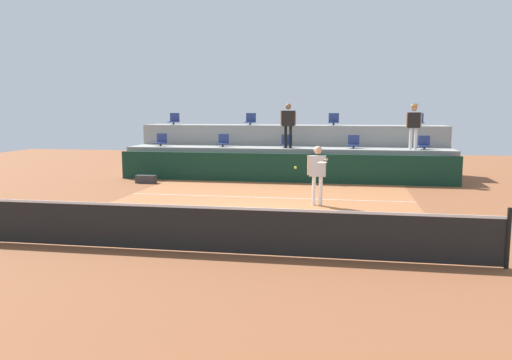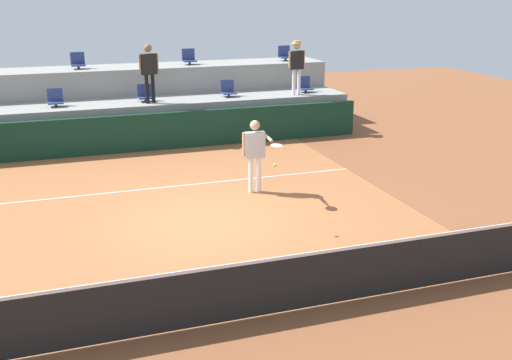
{
  "view_description": "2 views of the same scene",
  "coord_description": "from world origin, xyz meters",
  "px_view_note": "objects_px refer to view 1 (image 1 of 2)",
  "views": [
    {
      "loc": [
        2.44,
        -13.21,
        2.71
      ],
      "look_at": [
        0.32,
        -1.46,
        1.09
      ],
      "focal_mm": 35.78,
      "sensor_mm": 36.0,
      "label": 1
    },
    {
      "loc": [
        -2.71,
        -11.4,
        4.6
      ],
      "look_at": [
        0.66,
        -1.46,
        1.25
      ],
      "focal_mm": 42.51,
      "sensor_mm": 36.0,
      "label": 2
    }
  ],
  "objects_px": {
    "tennis_player": "(318,169)",
    "equipment_bag": "(146,179)",
    "stadium_chair_upper_far_left": "(174,120)",
    "stadium_chair_upper_far_right": "(418,121)",
    "stadium_chair_lower_center": "(287,142)",
    "stadium_chair_lower_far_left": "(161,141)",
    "tennis_ball": "(295,168)",
    "stadium_chair_upper_left": "(251,120)",
    "spectator_in_white": "(288,121)",
    "spectator_with_hat": "(414,122)",
    "stadium_chair_lower_right": "(354,143)",
    "stadium_chair_lower_left": "(223,141)",
    "stadium_chair_lower_far_right": "(424,144)",
    "stadium_chair_upper_right": "(334,120)"
  },
  "relations": [
    {
      "from": "stadium_chair_upper_left",
      "to": "spectator_with_hat",
      "type": "distance_m",
      "value": 7.03
    },
    {
      "from": "stadium_chair_lower_far_right",
      "to": "tennis_player",
      "type": "relative_size",
      "value": 0.3
    },
    {
      "from": "tennis_ball",
      "to": "stadium_chair_lower_center",
      "type": "bearing_deg",
      "value": 98.32
    },
    {
      "from": "stadium_chair_lower_far_right",
      "to": "stadium_chair_upper_far_right",
      "type": "xyz_separation_m",
      "value": [
        -0.03,
        1.8,
        0.85
      ]
    },
    {
      "from": "stadium_chair_lower_left",
      "to": "stadium_chair_upper_left",
      "type": "xyz_separation_m",
      "value": [
        0.81,
        1.8,
        0.85
      ]
    },
    {
      "from": "spectator_in_white",
      "to": "stadium_chair_upper_far_left",
      "type": "bearing_deg",
      "value": 158.21
    },
    {
      "from": "spectator_with_hat",
      "to": "stadium_chair_upper_far_right",
      "type": "bearing_deg",
      "value": 78.67
    },
    {
      "from": "stadium_chair_lower_center",
      "to": "stadium_chair_upper_far_left",
      "type": "xyz_separation_m",
      "value": [
        -5.36,
        1.8,
        0.85
      ]
    },
    {
      "from": "spectator_with_hat",
      "to": "equipment_bag",
      "type": "height_order",
      "value": "spectator_with_hat"
    },
    {
      "from": "stadium_chair_lower_right",
      "to": "tennis_player",
      "type": "xyz_separation_m",
      "value": [
        -1.05,
        -5.88,
        -0.41
      ]
    },
    {
      "from": "stadium_chair_lower_far_left",
      "to": "equipment_bag",
      "type": "bearing_deg",
      "value": -83.74
    },
    {
      "from": "stadium_chair_lower_far_right",
      "to": "equipment_bag",
      "type": "distance_m",
      "value": 10.73
    },
    {
      "from": "equipment_bag",
      "to": "stadium_chair_upper_far_right",
      "type": "bearing_deg",
      "value": 22.04
    },
    {
      "from": "stadium_chair_upper_far_left",
      "to": "stadium_chair_upper_far_right",
      "type": "relative_size",
      "value": 1.0
    },
    {
      "from": "stadium_chair_lower_far_right",
      "to": "stadium_chair_upper_far_left",
      "type": "height_order",
      "value": "stadium_chair_upper_far_left"
    },
    {
      "from": "spectator_with_hat",
      "to": "tennis_ball",
      "type": "distance_m",
      "value": 8.7
    },
    {
      "from": "stadium_chair_lower_far_left",
      "to": "equipment_bag",
      "type": "xyz_separation_m",
      "value": [
        0.26,
        -2.39,
        -1.31
      ]
    },
    {
      "from": "stadium_chair_lower_left",
      "to": "tennis_ball",
      "type": "distance_m",
      "value": 9.07
    },
    {
      "from": "tennis_ball",
      "to": "equipment_bag",
      "type": "height_order",
      "value": "tennis_ball"
    },
    {
      "from": "equipment_bag",
      "to": "stadium_chair_lower_center",
      "type": "bearing_deg",
      "value": 25.33
    },
    {
      "from": "stadium_chair_lower_left",
      "to": "stadium_chair_upper_right",
      "type": "xyz_separation_m",
      "value": [
        4.44,
        1.8,
        0.85
      ]
    },
    {
      "from": "stadium_chair_lower_left",
      "to": "tennis_ball",
      "type": "bearing_deg",
      "value": -65.0
    },
    {
      "from": "stadium_chair_upper_left",
      "to": "stadium_chair_lower_center",
      "type": "bearing_deg",
      "value": -44.67
    },
    {
      "from": "stadium_chair_upper_far_right",
      "to": "equipment_bag",
      "type": "xyz_separation_m",
      "value": [
        -10.35,
        -4.19,
        -2.16
      ]
    },
    {
      "from": "stadium_chair_upper_far_left",
      "to": "spectator_in_white",
      "type": "xyz_separation_m",
      "value": [
        5.46,
        -2.18,
        0.0
      ]
    },
    {
      "from": "stadium_chair_upper_left",
      "to": "stadium_chair_upper_far_right",
      "type": "bearing_deg",
      "value": 0.0
    },
    {
      "from": "tennis_player",
      "to": "equipment_bag",
      "type": "xyz_separation_m",
      "value": [
        -6.66,
        3.49,
        -0.91
      ]
    },
    {
      "from": "stadium_chair_upper_far_left",
      "to": "stadium_chair_upper_far_right",
      "type": "height_order",
      "value": "same"
    },
    {
      "from": "stadium_chair_upper_right",
      "to": "spectator_with_hat",
      "type": "bearing_deg",
      "value": -35.61
    },
    {
      "from": "spectator_in_white",
      "to": "tennis_ball",
      "type": "distance_m",
      "value": 7.97
    },
    {
      "from": "stadium_chair_upper_far_right",
      "to": "stadium_chair_lower_center",
      "type": "bearing_deg",
      "value": -161.24
    },
    {
      "from": "stadium_chair_upper_left",
      "to": "equipment_bag",
      "type": "bearing_deg",
      "value": -127.65
    },
    {
      "from": "stadium_chair_lower_center",
      "to": "stadium_chair_lower_far_left",
      "type": "bearing_deg",
      "value": 180.0
    },
    {
      "from": "tennis_player",
      "to": "equipment_bag",
      "type": "relative_size",
      "value": 2.26
    },
    {
      "from": "spectator_with_hat",
      "to": "spectator_in_white",
      "type": "bearing_deg",
      "value": 180.0
    },
    {
      "from": "tennis_player",
      "to": "equipment_bag",
      "type": "distance_m",
      "value": 7.57
    },
    {
      "from": "stadium_chair_upper_left",
      "to": "equipment_bag",
      "type": "height_order",
      "value": "stadium_chair_upper_left"
    },
    {
      "from": "stadium_chair_lower_center",
      "to": "spectator_in_white",
      "type": "relative_size",
      "value": 0.3
    },
    {
      "from": "stadium_chair_lower_far_right",
      "to": "tennis_ball",
      "type": "xyz_separation_m",
      "value": [
        -4.12,
        -8.22,
        -0.11
      ]
    },
    {
      "from": "stadium_chair_lower_right",
      "to": "tennis_player",
      "type": "relative_size",
      "value": 0.3
    },
    {
      "from": "tennis_ball",
      "to": "equipment_bag",
      "type": "distance_m",
      "value": 8.63
    },
    {
      "from": "spectator_with_hat",
      "to": "equipment_bag",
      "type": "distance_m",
      "value": 10.35
    },
    {
      "from": "spectator_in_white",
      "to": "stadium_chair_upper_far_right",
      "type": "bearing_deg",
      "value": 22.8
    },
    {
      "from": "stadium_chair_upper_left",
      "to": "spectator_with_hat",
      "type": "height_order",
      "value": "spectator_with_hat"
    },
    {
      "from": "stadium_chair_lower_center",
      "to": "stadium_chair_upper_far_right",
      "type": "distance_m",
      "value": 5.66
    },
    {
      "from": "stadium_chair_lower_right",
      "to": "stadium_chair_upper_right",
      "type": "relative_size",
      "value": 1.0
    },
    {
      "from": "spectator_in_white",
      "to": "equipment_bag",
      "type": "relative_size",
      "value": 2.31
    },
    {
      "from": "stadium_chair_lower_left",
      "to": "stadium_chair_upper_far_left",
      "type": "distance_m",
      "value": 3.38
    },
    {
      "from": "stadium_chair_lower_right",
      "to": "spectator_in_white",
      "type": "distance_m",
      "value": 2.72
    },
    {
      "from": "stadium_chair_lower_far_right",
      "to": "stadium_chair_lower_far_left",
      "type": "bearing_deg",
      "value": 180.0
    }
  ]
}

